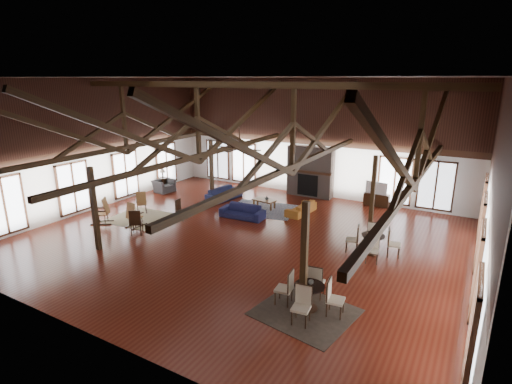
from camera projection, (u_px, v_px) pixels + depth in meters
The scene contains 31 objects.
floor at pixel (243, 238), 15.49m from camera, with size 16.00×16.00×0.00m, color #561E12.
ceiling at pixel (242, 77), 13.84m from camera, with size 16.00×14.00×0.02m, color black.
wall_back at pixel (314, 138), 20.51m from camera, with size 16.00×0.02×6.00m, color silver.
wall_front at pixel (77, 218), 8.83m from camera, with size 16.00×0.02×6.00m, color silver.
wall_left at pixel (96, 145), 18.49m from camera, with size 0.02×14.00×6.00m, color silver.
wall_right at pixel (493, 192), 10.84m from camera, with size 0.02×14.00×6.00m, color silver.
roof_truss at pixel (242, 134), 14.39m from camera, with size 15.60×14.07×3.14m.
post_grid at pixel (243, 200), 15.07m from camera, with size 8.16×7.16×3.05m.
fireplace at pixel (310, 172), 20.70m from camera, with size 2.50×0.69×2.60m.
ceiling_fan at pixel (239, 148), 13.39m from camera, with size 1.60×1.60×0.75m.
sofa_navy_front at pixel (242, 211), 17.66m from camera, with size 1.99×0.78×0.58m, color #16183F.
sofa_navy_left at pixel (224, 194), 20.35m from camera, with size 0.79×2.02×0.59m, color #15193A.
sofa_orange at pixel (301, 208), 18.23m from camera, with size 0.71×1.82×0.53m, color #9C5A1E.
coffee_table at pixel (264, 201), 18.96m from camera, with size 1.16×0.70×0.42m.
vase at pixel (267, 198), 18.90m from camera, with size 0.18×0.18×0.19m, color #B2B2B2.
armchair at pixel (164, 186), 21.73m from camera, with size 0.89×1.02×0.66m, color #313133.
side_table_lamp at pixel (163, 181), 22.17m from camera, with size 0.49×0.49×1.26m.
rocking_chair_a at pixel (141, 202), 18.35m from camera, with size 0.85×0.81×0.99m.
rocking_chair_b at pixel (133, 215), 16.51m from camera, with size 0.50×0.85×1.07m.
rocking_chair_c at pixel (104, 211), 16.93m from camera, with size 0.98×0.87×1.12m.
side_chair_a at pixel (180, 208), 17.34m from camera, with size 0.43×0.43×0.93m.
side_chair_b at pixel (136, 221), 15.60m from camera, with size 0.62×0.62×1.06m.
cafe_table_near at pixel (309, 293), 10.59m from camera, with size 1.92×1.92×0.99m.
cafe_table_far at pixel (373, 241), 13.98m from camera, with size 1.92×1.92×0.98m.
cup_near at pixel (311, 282), 10.57m from camera, with size 0.14×0.14×0.11m, color #B2B2B2.
cup_far at pixel (374, 233), 13.93m from camera, with size 0.13×0.13×0.11m, color #B2B2B2.
tv_console at pixel (377, 199), 19.39m from camera, with size 1.19×0.45×0.60m, color black.
television at pixel (377, 188), 19.23m from camera, with size 1.05×0.14×0.60m, color #B2B2B2.
rug_tan at pixel (144, 219), 17.60m from camera, with size 2.96×2.33×0.01m, color tan.
rug_navy at pixel (263, 209), 18.88m from camera, with size 3.06×2.30×0.01m, color #182345.
rug_dark at pixel (305, 312), 10.57m from camera, with size 2.40×2.18×0.01m, color black.
Camera 1 is at (7.59, -12.25, 5.98)m, focal length 28.00 mm.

